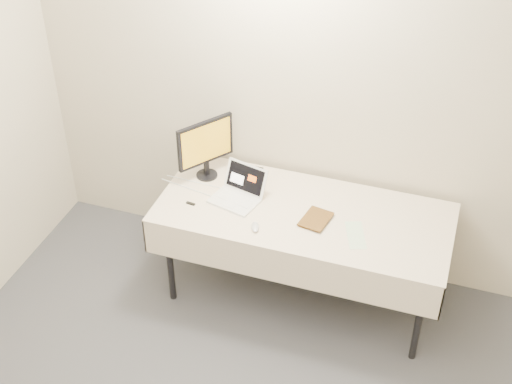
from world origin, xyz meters
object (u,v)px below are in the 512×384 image
(laptop, at_px, (239,191))
(monitor, at_px, (205,145))
(table, at_px, (303,219))
(book, at_px, (305,203))

(laptop, distance_m, monitor, 0.38)
(monitor, bearing_deg, table, -68.05)
(table, xyz_separation_m, monitor, (-0.72, 0.17, 0.31))
(laptop, relative_size, monitor, 0.84)
(laptop, height_order, book, book)
(laptop, bearing_deg, table, 12.43)
(book, bearing_deg, table, 118.51)
(table, distance_m, book, 0.18)
(laptop, distance_m, book, 0.46)
(book, bearing_deg, monitor, 174.20)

